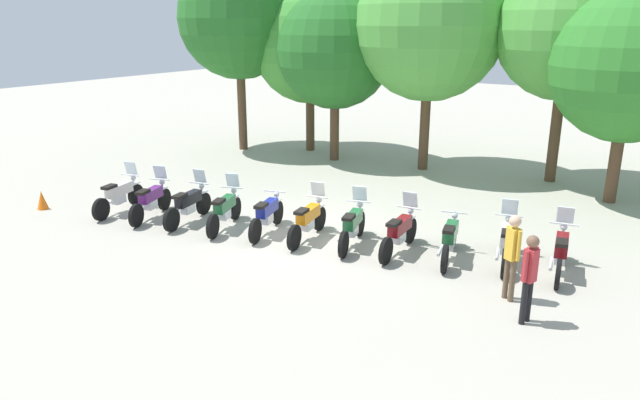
% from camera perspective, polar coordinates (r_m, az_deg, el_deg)
% --- Properties ---
extents(ground_plane, '(80.00, 80.00, 0.00)m').
position_cam_1_polar(ground_plane, '(14.99, -1.03, -3.76)').
color(ground_plane, '#ADA899').
extents(motorcycle_0, '(0.73, 2.16, 1.37)m').
position_cam_1_polar(motorcycle_0, '(17.85, -18.93, 0.48)').
color(motorcycle_0, black).
rests_on(motorcycle_0, ground_plane).
extents(motorcycle_1, '(0.89, 2.11, 1.37)m').
position_cam_1_polar(motorcycle_1, '(17.08, -16.11, 0.01)').
color(motorcycle_1, black).
rests_on(motorcycle_1, ground_plane).
extents(motorcycle_2, '(0.68, 2.17, 1.37)m').
position_cam_1_polar(motorcycle_2, '(16.44, -12.66, -0.39)').
color(motorcycle_2, black).
rests_on(motorcycle_2, ground_plane).
extents(motorcycle_3, '(0.90, 2.10, 1.37)m').
position_cam_1_polar(motorcycle_3, '(15.78, -9.24, -0.92)').
color(motorcycle_3, black).
rests_on(motorcycle_3, ground_plane).
extents(motorcycle_4, '(0.80, 2.14, 0.99)m').
position_cam_1_polar(motorcycle_4, '(15.30, -5.17, -1.40)').
color(motorcycle_4, black).
rests_on(motorcycle_4, ground_plane).
extents(motorcycle_5, '(0.63, 2.18, 1.37)m').
position_cam_1_polar(motorcycle_5, '(14.79, -1.17, -1.93)').
color(motorcycle_5, black).
rests_on(motorcycle_5, ground_plane).
extents(motorcycle_6, '(0.77, 2.15, 1.37)m').
position_cam_1_polar(motorcycle_6, '(14.41, 3.20, -2.48)').
color(motorcycle_6, black).
rests_on(motorcycle_6, ground_plane).
extents(motorcycle_7, '(0.62, 2.19, 1.37)m').
position_cam_1_polar(motorcycle_7, '(14.07, 7.74, -3.10)').
color(motorcycle_7, black).
rests_on(motorcycle_7, ground_plane).
extents(motorcycle_8, '(0.75, 2.15, 0.99)m').
position_cam_1_polar(motorcycle_8, '(13.89, 12.51, -3.70)').
color(motorcycle_8, black).
rests_on(motorcycle_8, ground_plane).
extents(motorcycle_9, '(0.75, 2.15, 1.37)m').
position_cam_1_polar(motorcycle_9, '(14.00, 17.65, -3.89)').
color(motorcycle_9, black).
rests_on(motorcycle_9, ground_plane).
extents(motorcycle_10, '(0.62, 2.18, 1.37)m').
position_cam_1_polar(motorcycle_10, '(13.84, 22.36, -4.65)').
color(motorcycle_10, black).
rests_on(motorcycle_10, ground_plane).
extents(person_0, '(0.38, 0.32, 1.77)m').
position_cam_1_polar(person_0, '(12.04, 18.18, -4.70)').
color(person_0, brown).
rests_on(person_0, ground_plane).
extents(person_1, '(0.28, 0.41, 1.71)m').
position_cam_1_polar(person_1, '(11.26, 19.69, -6.64)').
color(person_1, black).
rests_on(person_1, ground_plane).
extents(tree_0, '(4.90, 4.90, 7.86)m').
position_cam_1_polar(tree_0, '(25.09, -7.92, 17.07)').
color(tree_0, brown).
rests_on(tree_0, ground_plane).
extents(tree_1, '(4.64, 4.64, 6.65)m').
position_cam_1_polar(tree_1, '(24.68, -0.99, 14.73)').
color(tree_1, brown).
rests_on(tree_1, ground_plane).
extents(tree_2, '(4.45, 4.45, 6.48)m').
position_cam_1_polar(tree_2, '(22.90, 1.48, 14.36)').
color(tree_2, brown).
rests_on(tree_2, ground_plane).
extents(tree_3, '(5.26, 5.26, 7.79)m').
position_cam_1_polar(tree_3, '(21.66, 10.64, 16.31)').
color(tree_3, brown).
rests_on(tree_3, ground_plane).
extents(tree_4, '(4.55, 4.55, 7.32)m').
position_cam_1_polar(tree_4, '(21.16, 22.92, 14.96)').
color(tree_4, brown).
rests_on(tree_4, ground_plane).
extents(tree_5, '(4.42, 4.42, 6.29)m').
position_cam_1_polar(tree_5, '(19.38, 27.87, 11.43)').
color(tree_5, brown).
rests_on(tree_5, ground_plane).
extents(traffic_cone, '(0.32, 0.32, 0.55)m').
position_cam_1_polar(traffic_cone, '(19.06, -25.41, -0.01)').
color(traffic_cone, orange).
rests_on(traffic_cone, ground_plane).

